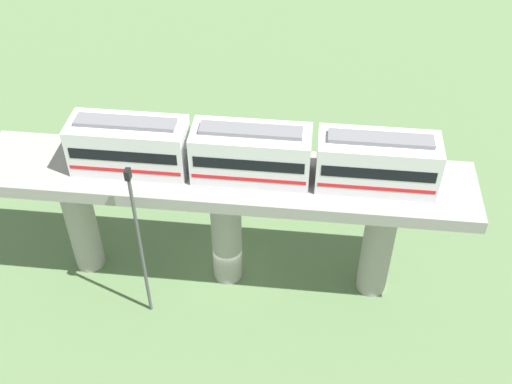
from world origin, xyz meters
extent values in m
plane|color=#5B7A4C|center=(0.00, 0.00, 0.00)|extent=(120.00, 120.00, 0.00)
cylinder|color=#999691|center=(0.00, -9.38, 3.97)|extent=(1.90, 1.90, 7.94)
cylinder|color=#999691|center=(0.00, 0.00, 3.97)|extent=(1.90, 1.90, 7.94)
cylinder|color=#999691|center=(0.00, 9.38, 3.97)|extent=(1.90, 1.90, 7.94)
cube|color=#999691|center=(0.00, 0.00, 8.34)|extent=(5.20, 28.85, 0.80)
cube|color=silver|center=(0.00, -5.37, 10.24)|extent=(2.60, 6.60, 3.00)
cube|color=black|center=(0.00, -5.37, 10.49)|extent=(2.64, 6.07, 0.70)
cube|color=red|center=(0.00, -5.37, 9.49)|extent=(2.64, 6.34, 0.24)
cube|color=slate|center=(0.00, -5.37, 11.86)|extent=(1.10, 5.61, 0.24)
cube|color=silver|center=(0.00, 1.58, 10.24)|extent=(2.60, 6.60, 3.00)
cube|color=black|center=(0.00, 1.58, 10.49)|extent=(2.64, 6.07, 0.70)
cube|color=red|center=(0.00, 1.58, 9.49)|extent=(2.64, 6.34, 0.24)
cube|color=slate|center=(0.00, 1.58, 11.86)|extent=(1.10, 5.61, 0.24)
cube|color=silver|center=(0.00, 8.53, 10.24)|extent=(2.60, 6.60, 3.00)
cube|color=black|center=(0.00, 8.53, 10.49)|extent=(2.64, 6.07, 0.70)
cube|color=red|center=(0.00, 8.53, 9.49)|extent=(2.64, 6.34, 0.24)
cube|color=slate|center=(0.00, 8.53, 11.86)|extent=(1.10, 5.61, 0.24)
cube|color=black|center=(-9.94, -5.70, 0.50)|extent=(2.10, 4.32, 1.00)
cube|color=black|center=(-9.94, -5.55, 1.38)|extent=(1.80, 2.41, 0.76)
cube|color=yellow|center=(-9.53, 5.35, 0.50)|extent=(2.19, 4.35, 1.00)
cube|color=black|center=(-9.53, 5.50, 1.38)|extent=(1.85, 2.45, 0.76)
cylinder|color=brown|center=(-9.33, -11.84, 1.13)|extent=(0.36, 0.36, 2.27)
sphere|color=#2D7233|center=(-9.33, -11.84, 3.19)|extent=(3.37, 3.37, 3.37)
cylinder|color=#4C4C51|center=(3.40, -4.43, 5.37)|extent=(0.20, 0.20, 10.74)
cube|color=black|center=(3.40, -4.43, 11.04)|extent=(0.44, 0.28, 0.60)
camera|label=1|loc=(27.46, 4.88, 31.76)|focal=44.15mm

